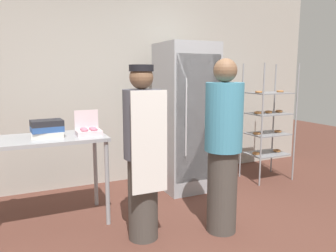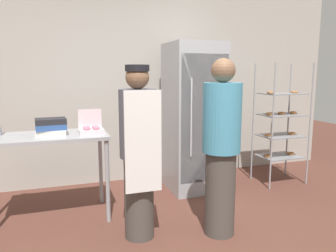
{
  "view_description": "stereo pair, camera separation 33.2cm",
  "coord_description": "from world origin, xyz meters",
  "views": [
    {
      "loc": [
        -1.38,
        -2.23,
        1.54
      ],
      "look_at": [
        -0.01,
        0.75,
        1.01
      ],
      "focal_mm": 35.0,
      "sensor_mm": 36.0,
      "label": 1
    },
    {
      "loc": [
        -1.07,
        -2.36,
        1.54
      ],
      "look_at": [
        -0.01,
        0.75,
        1.01
      ],
      "focal_mm": 35.0,
      "sensor_mm": 36.0,
      "label": 2
    }
  ],
  "objects": [
    {
      "name": "back_wall",
      "position": [
        0.0,
        2.27,
        1.47
      ],
      "size": [
        6.4,
        0.12,
        2.94
      ],
      "primitive_type": "cube",
      "color": "#ADA89E",
      "rests_on": "ground_plane"
    },
    {
      "name": "refrigerator",
      "position": [
        0.63,
        1.57,
        0.96
      ],
      "size": [
        0.67,
        0.73,
        1.92
      ],
      "color": "#9EA0A5",
      "rests_on": "ground_plane"
    },
    {
      "name": "baking_rack",
      "position": [
        1.89,
        1.41,
        0.82
      ],
      "size": [
        0.63,
        0.47,
        1.67
      ],
      "color": "#93969B",
      "rests_on": "ground_plane"
    },
    {
      "name": "prep_counter",
      "position": [
        -1.18,
        1.18,
        0.8
      ],
      "size": [
        1.22,
        0.63,
        0.91
      ],
      "color": "#9EA0A5",
      "rests_on": "ground_plane"
    },
    {
      "name": "donut_box",
      "position": [
        -0.74,
        1.12,
        0.95
      ],
      "size": [
        0.25,
        0.21,
        0.25
      ],
      "color": "silver",
      "rests_on": "prep_counter"
    },
    {
      "name": "binder_stack",
      "position": [
        -1.13,
        1.16,
        1.0
      ],
      "size": [
        0.31,
        0.23,
        0.17
      ],
      "color": "silver",
      "rests_on": "prep_counter"
    },
    {
      "name": "person_baker",
      "position": [
        -0.38,
        0.49,
        0.84
      ],
      "size": [
        0.34,
        0.36,
        1.61
      ],
      "color": "#47423D",
      "rests_on": "ground_plane"
    },
    {
      "name": "person_customer",
      "position": [
        0.37,
        0.31,
        0.85
      ],
      "size": [
        0.36,
        0.36,
        1.67
      ],
      "color": "#47423D",
      "rests_on": "ground_plane"
    }
  ]
}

